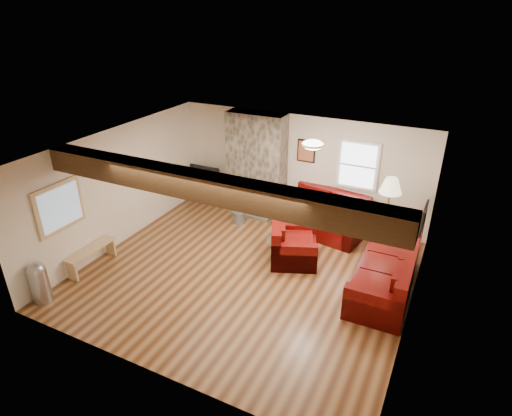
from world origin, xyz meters
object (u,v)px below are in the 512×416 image
(loveseat, at_px, (325,214))
(coffee_table, at_px, (288,250))
(armchair_red, at_px, (294,242))
(sofa_three, at_px, (385,269))
(television, at_px, (207,174))
(floor_lamp, at_px, (390,190))
(tv_cabinet, at_px, (208,192))

(loveseat, xyz_separation_m, coffee_table, (-0.30, -1.39, -0.25))
(armchair_red, bearing_deg, coffee_table, 85.34)
(armchair_red, bearing_deg, sofa_three, -118.84)
(sofa_three, height_order, loveseat, loveseat)
(sofa_three, distance_m, television, 5.28)
(coffee_table, xyz_separation_m, floor_lamp, (1.67, 1.03, 1.24))
(television, bearing_deg, armchair_red, -28.14)
(tv_cabinet, height_order, television, television)
(sofa_three, bearing_deg, floor_lamp, -168.13)
(tv_cabinet, bearing_deg, loveseat, -5.22)
(loveseat, height_order, armchair_red, loveseat)
(sofa_three, height_order, television, television)
(floor_lamp, bearing_deg, loveseat, 165.67)
(floor_lamp, bearing_deg, tv_cabinet, 172.04)
(television, bearing_deg, tv_cabinet, 0.00)
(armchair_red, bearing_deg, television, 39.41)
(tv_cabinet, xyz_separation_m, television, (0.00, 0.00, 0.50))
(coffee_table, bearing_deg, television, 150.54)
(sofa_three, bearing_deg, armchair_red, -97.24)
(tv_cabinet, bearing_deg, television, 0.00)
(sofa_three, bearing_deg, television, -111.50)
(sofa_three, xyz_separation_m, tv_cabinet, (-4.93, 1.86, -0.19))
(loveseat, distance_m, tv_cabinet, 3.30)
(coffee_table, bearing_deg, armchair_red, 17.78)
(television, xyz_separation_m, floor_lamp, (4.66, -0.65, 0.71))
(coffee_table, relative_size, television, 1.06)
(loveseat, relative_size, tv_cabinet, 1.72)
(armchair_red, height_order, coffee_table, armchair_red)
(loveseat, bearing_deg, floor_lamp, -4.83)
(loveseat, height_order, television, television)
(armchair_red, bearing_deg, floor_lamp, -79.94)
(armchair_red, xyz_separation_m, tv_cabinet, (-3.09, 1.65, -0.16))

